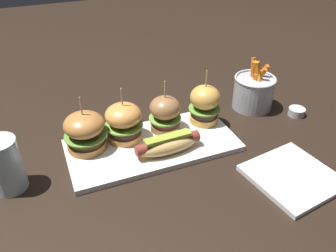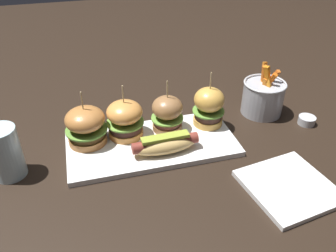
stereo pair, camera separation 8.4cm
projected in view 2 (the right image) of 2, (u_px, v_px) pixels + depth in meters
The scene contains 11 objects.
ground_plane at pixel (152, 146), 0.87m from camera, with size 3.00×3.00×0.00m, color black.
platter_main at pixel (152, 144), 0.86m from camera, with size 0.41×0.20×0.01m, color white.
hot_dog at pixel (165, 144), 0.81m from camera, with size 0.16×0.06×0.05m.
slider_far_left at pixel (86, 126), 0.83m from camera, with size 0.10×0.10×0.14m.
slider_center_left at pixel (125, 119), 0.86m from camera, with size 0.09×0.09×0.14m.
slider_center_right at pixel (167, 113), 0.88m from camera, with size 0.08×0.08×0.14m.
slider_far_right at pixel (209, 106), 0.90m from camera, with size 0.08×0.08×0.15m.
fries_bucket at pixel (263, 97), 0.98m from camera, with size 0.12×0.12×0.14m.
sauce_ramekin at pixel (307, 120), 0.95m from camera, with size 0.05×0.05×0.02m.
side_plate at pixel (289, 187), 0.74m from camera, with size 0.17×0.17×0.01m, color white.
water_glass at pixel (5, 153), 0.75m from camera, with size 0.07×0.07×0.12m, color silver.
Camera 2 is at (-0.14, -0.68, 0.52)m, focal length 37.14 mm.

